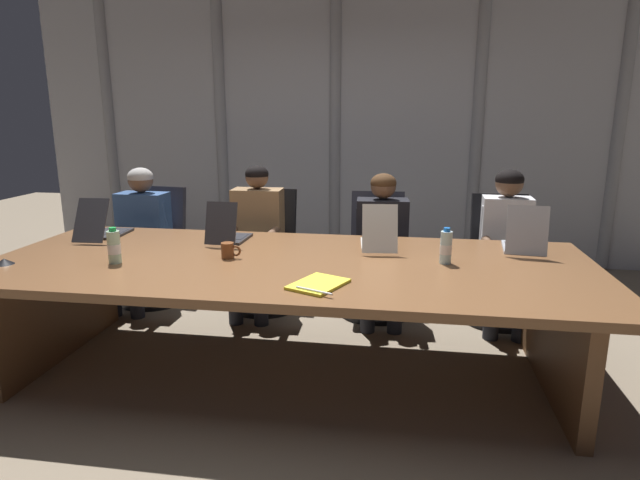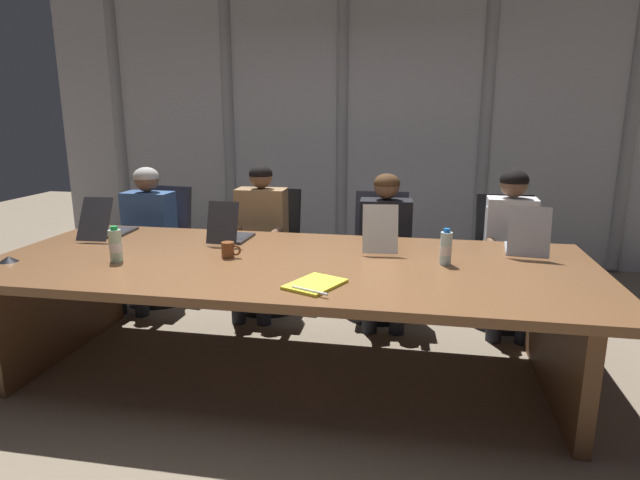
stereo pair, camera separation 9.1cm
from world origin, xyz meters
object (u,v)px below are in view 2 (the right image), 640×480
laptop_right_mid (526,244)px  coffee_mug_near (228,250)px  office_chair_left_mid (270,263)px  person_center (385,238)px  person_right_mid (511,240)px  laptop_left_end (109,228)px  water_bottle_secondary (116,246)px  office_chair_center (380,269)px  laptop_left_mid (230,233)px  laptop_center (379,240)px  office_chair_right_mid (504,275)px  water_bottle_primary (446,248)px  person_left_end (145,227)px  conference_mic_left_side (8,259)px  spiral_notepad (315,284)px  person_left_mid (259,231)px  office_chair_left_end (160,257)px

laptop_right_mid → coffee_mug_near: (-1.81, -0.44, -0.01)m
office_chair_left_mid → person_center: (0.97, -0.16, 0.29)m
laptop_right_mid → person_right_mid: person_right_mid is taller
laptop_left_end → person_right_mid: 2.93m
water_bottle_secondary → office_chair_center: bearing=42.7°
laptop_left_mid → person_center: person_center is taller
laptop_center → office_chair_right_mid: bearing=-56.0°
coffee_mug_near → water_bottle_primary: bearing=3.9°
laptop_center → coffee_mug_near: bearing=107.5°
person_left_end → conference_mic_left_side: person_left_end is taller
laptop_right_mid → spiral_notepad: 1.48m
office_chair_center → coffee_mug_near: bearing=-38.2°
office_chair_right_mid → laptop_left_end: bearing=-78.7°
office_chair_right_mid → water_bottle_primary: (-0.52, -1.07, 0.46)m
laptop_center → conference_mic_left_side: (-2.15, -0.72, -0.04)m
office_chair_right_mid → water_bottle_primary: 1.28m
laptop_right_mid → person_left_mid: (-1.92, 0.56, -0.12)m
laptop_center → person_right_mid: 1.11m
laptop_left_end → office_chair_left_mid: 1.31m
person_left_end → laptop_left_mid: bearing=60.5°
office_chair_left_mid → office_chair_right_mid: office_chair_left_mid is taller
person_left_mid → conference_mic_left_side: (-1.15, -1.33, 0.08)m
office_chair_left_end → office_chair_left_mid: bearing=97.0°
water_bottle_primary → coffee_mug_near: water_bottle_primary is taller
laptop_center → conference_mic_left_side: bearing=102.6°
laptop_left_end → person_left_mid: 1.12m
office_chair_left_mid → spiral_notepad: bearing=27.7°
person_left_end → water_bottle_primary: 2.58m
office_chair_center → water_bottle_secondary: size_ratio=4.48×
person_left_mid → water_bottle_primary: 1.69m
person_left_end → laptop_left_end: bearing=7.0°
office_chair_left_mid → person_left_mid: person_left_mid is taller
laptop_center → water_bottle_secondary: 1.63m
person_right_mid → water_bottle_secondary: 2.73m
water_bottle_primary → coffee_mug_near: (-1.30, -0.09, -0.05)m
laptop_left_mid → person_right_mid: person_right_mid is taller
office_chair_center → coffee_mug_near: size_ratio=7.78×
laptop_center → person_left_mid: person_left_mid is taller
person_center → person_right_mid: (0.92, 0.00, 0.03)m
laptop_center → office_chair_center: laptop_center is taller
laptop_left_mid → office_chair_left_mid: (0.06, 0.75, -0.42)m
person_center → office_chair_center: bearing=-166.7°
laptop_left_mid → office_chair_center: laptop_left_mid is taller
person_center → spiral_notepad: bearing=-14.2°
spiral_notepad → office_chair_center: bearing=106.1°
office_chair_left_end → water_bottle_primary: size_ratio=4.49×
office_chair_left_end → office_chair_left_mid: (0.99, 0.00, 0.00)m
office_chair_left_end → person_right_mid: 2.90m
laptop_left_end → conference_mic_left_side: size_ratio=4.52×
office_chair_left_end → coffee_mug_near: bearing=49.6°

